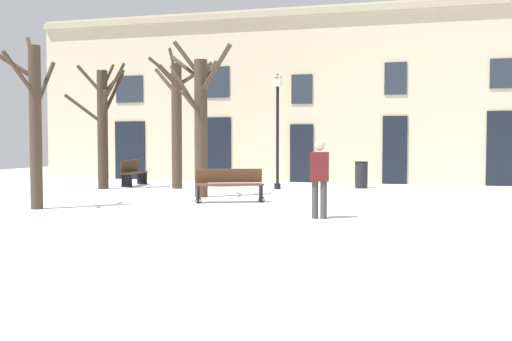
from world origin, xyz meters
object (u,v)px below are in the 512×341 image
Objects in this scene: tree_left_of_center at (33,118)px; streetlamp at (278,119)px; litter_bin at (361,175)px; tree_near_facade at (177,120)px; person_near_bench at (319,175)px; tree_right_of_center at (103,122)px; bench_far_corner at (229,184)px; tree_foreground at (199,118)px; bench_by_litter_bin at (133,172)px.

tree_left_of_center is 8.43m from streetlamp.
tree_left_of_center is 4.54× the size of litter_bin.
tree_near_facade is 6.62m from litter_bin.
tree_left_of_center is (-0.83, -6.68, -0.18)m from tree_near_facade.
person_near_bench is (6.87, 0.06, -1.26)m from tree_left_of_center.
bench_far_corner is at bearing -29.48° from tree_right_of_center.
streetlamp is (1.50, 3.39, 0.08)m from tree_foreground.
tree_near_facade reaches higher than tree_foreground.
tree_left_of_center is 6.98m from person_near_bench.
litter_bin is at bearing 84.81° from person_near_bench.
tree_near_facade is 2.67× the size of bench_by_litter_bin.
tree_near_facade is at bearing -169.82° from streetlamp.
tree_left_of_center is 5.14m from bench_far_corner.
bench_far_corner is at bearing -51.15° from tree_near_facade.
tree_left_of_center is at bearing -124.88° from tree_foreground.
tree_foreground is at bearing -138.93° from bench_by_litter_bin.
tree_near_facade is at bearing 19.49° from tree_right_of_center.
bench_by_litter_bin is (-3.98, 3.61, -1.81)m from tree_foreground.
streetlamp is 2.36× the size of person_near_bench.
tree_left_of_center is at bearing -75.49° from tree_right_of_center.
tree_right_of_center is (-1.52, 5.86, 0.09)m from tree_left_of_center.
tree_left_of_center is at bearing -129.16° from litter_bin.
tree_near_facade is 2.85× the size of person_near_bench.
tree_foreground is 4.76m from tree_left_of_center.
person_near_bench is (8.38, -5.80, -1.35)m from tree_right_of_center.
tree_right_of_center is at bearing 155.30° from tree_foreground.
bench_far_corner is at bearing -138.96° from bench_by_litter_bin.
tree_left_of_center is 7.80m from bench_by_litter_bin.
litter_bin is (6.08, 1.80, -1.89)m from tree_near_facade.
tree_right_of_center reaches higher than bench_far_corner.
tree_near_facade is 1.21× the size of streetlamp.
litter_bin is 0.56× the size of person_near_bench.
streetlamp is 2.21× the size of bench_by_litter_bin.
streetlamp reaches higher than litter_bin.
tree_right_of_center is at bearing 104.51° from tree_left_of_center.
tree_near_facade reaches higher than person_near_bench.
tree_left_of_center is 2.38× the size of bench_by_litter_bin.
tree_foreground is 2.75× the size of person_near_bench.
streetlamp is at bearing 10.18° from tree_near_facade.
bench_by_litter_bin is (-1.26, 7.51, -1.68)m from tree_left_of_center.
tree_near_facade is 9.08m from person_near_bench.
tree_left_of_center reaches higher than bench_far_corner.
streetlamp is at bearing 63.84° from bench_far_corner.
bench_far_corner is 1.03× the size of bench_by_litter_bin.
person_near_bench is (-0.04, -8.43, 0.44)m from litter_bin.
streetlamp is at bearing 66.10° from tree_foreground.
tree_foreground reaches higher than streetlamp.
tree_left_of_center reaches higher than streetlamp.
streetlamp is 4.95m from bench_far_corner.
bench_far_corner is (-0.21, -4.56, -1.89)m from streetlamp.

